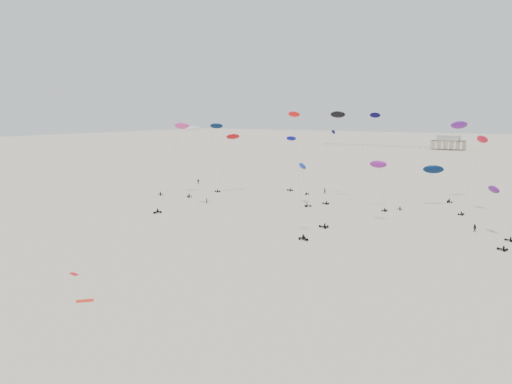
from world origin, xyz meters
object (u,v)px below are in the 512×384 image
Objects in this scene: rig_9 at (496,204)px; spectator_0 at (207,204)px; rig_4 at (208,147)px; pavilion_main at (448,144)px; rig_0 at (183,153)px.

spectator_0 is at bearing 109.01° from rig_9.
spectator_0 is at bearing 95.46° from rig_4.
rig_0 reaches higher than pavilion_main.
spectator_0 is (-71.38, -0.84, -6.78)m from rig_9.
spectator_0 is (10.18, -14.31, -14.45)m from rig_4.
rig_4 reaches higher than rig_9.
spectator_0 is (-13.75, -249.45, -4.22)m from pavilion_main.
rig_4 is 22.74m from spectator_0.
pavilion_main is 249.86m from spectator_0.
spectator_0 is (2.63, 6.36, -14.24)m from rig_0.
pavilion_main is at bearing -125.77° from rig_4.
pavilion_main is 255.21m from rig_9.
rig_4 is at bearing 98.96° from rig_9.
rig_4 is 11.48× the size of spectator_0.
rig_0 reaches higher than spectator_0.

